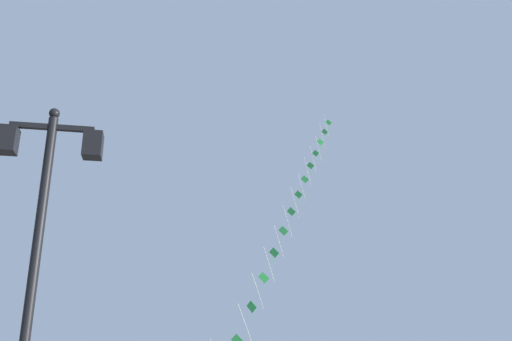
{
  "coord_description": "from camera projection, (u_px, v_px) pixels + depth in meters",
  "views": [
    {
      "loc": [
        -0.37,
        -1.81,
        1.65
      ],
      "look_at": [
        3.44,
        19.63,
        9.09
      ],
      "focal_mm": 38.4,
      "sensor_mm": 36.0,
      "label": 1
    }
  ],
  "objects": [
    {
      "name": "twin_lantern_lamp_post",
      "position": [
        41.0,
        212.0,
        7.81
      ],
      "size": [
        1.5,
        0.28,
        5.24
      ],
      "color": "black",
      "rests_on": "ground_plane"
    },
    {
      "name": "kite_train",
      "position": [
        295.0,
        203.0,
        27.02
      ],
      "size": [
        9.44,
        15.75,
        17.01
      ],
      "color": "brown",
      "rests_on": "ground_plane"
    }
  ]
}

